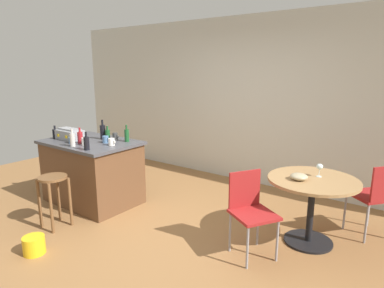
{
  "coord_description": "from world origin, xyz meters",
  "views": [
    {
      "loc": [
        2.42,
        -2.59,
        1.87
      ],
      "look_at": [
        -0.03,
        0.72,
        0.94
      ],
      "focal_mm": 31.07,
      "sensor_mm": 36.0,
      "label": 1
    }
  ],
  "objects_px": {
    "cup_2": "(112,142)",
    "cup_1": "(85,141)",
    "bottle_5": "(108,135)",
    "serving_bowl": "(299,177)",
    "bottle_4": "(86,143)",
    "kitchen_island": "(92,172)",
    "folding_chair_far": "(250,207)",
    "folding_chair_near": "(375,194)",
    "wooden_stool": "(54,190)",
    "bottle_0": "(127,135)",
    "plastic_bucket": "(34,245)",
    "cup_4": "(72,140)",
    "dining_table": "(312,194)",
    "bottle_2": "(72,140)",
    "bottle_6": "(55,133)",
    "cup_0": "(106,139)",
    "bottle_3": "(80,137)",
    "toolbox": "(70,134)",
    "bottle_1": "(103,132)",
    "wine_glass": "(320,167)",
    "cup_3": "(115,137)"
  },
  "relations": [
    {
      "from": "cup_2",
      "to": "cup_1",
      "type": "bearing_deg",
      "value": -148.49
    },
    {
      "from": "bottle_5",
      "to": "cup_1",
      "type": "xyz_separation_m",
      "value": [
        0.02,
        -0.39,
        -0.03
      ]
    },
    {
      "from": "serving_bowl",
      "to": "bottle_4",
      "type": "bearing_deg",
      "value": -159.39
    },
    {
      "from": "kitchen_island",
      "to": "folding_chair_far",
      "type": "height_order",
      "value": "kitchen_island"
    },
    {
      "from": "folding_chair_near",
      "to": "folding_chair_far",
      "type": "distance_m",
      "value": 1.48
    },
    {
      "from": "wooden_stool",
      "to": "bottle_5",
      "type": "distance_m",
      "value": 1.1
    },
    {
      "from": "bottle_0",
      "to": "plastic_bucket",
      "type": "height_order",
      "value": "bottle_0"
    },
    {
      "from": "cup_2",
      "to": "cup_4",
      "type": "height_order",
      "value": "cup_2"
    },
    {
      "from": "wooden_stool",
      "to": "dining_table",
      "type": "bearing_deg",
      "value": 28.98
    },
    {
      "from": "cup_2",
      "to": "cup_4",
      "type": "xyz_separation_m",
      "value": [
        -0.54,
        -0.23,
        -0.01
      ]
    },
    {
      "from": "bottle_2",
      "to": "cup_1",
      "type": "bearing_deg",
      "value": 67.4
    },
    {
      "from": "bottle_0",
      "to": "cup_2",
      "type": "bearing_deg",
      "value": -85.98
    },
    {
      "from": "bottle_2",
      "to": "bottle_4",
      "type": "xyz_separation_m",
      "value": [
        0.31,
        -0.01,
        -0.0
      ]
    },
    {
      "from": "bottle_6",
      "to": "cup_4",
      "type": "bearing_deg",
      "value": -6.02
    },
    {
      "from": "wooden_stool",
      "to": "cup_4",
      "type": "relative_size",
      "value": 5.68
    },
    {
      "from": "cup_0",
      "to": "wooden_stool",
      "type": "bearing_deg",
      "value": -88.91
    },
    {
      "from": "wooden_stool",
      "to": "bottle_3",
      "type": "relative_size",
      "value": 2.96
    },
    {
      "from": "folding_chair_far",
      "to": "plastic_bucket",
      "type": "relative_size",
      "value": 3.87
    },
    {
      "from": "toolbox",
      "to": "bottle_4",
      "type": "relative_size",
      "value": 1.68
    },
    {
      "from": "kitchen_island",
      "to": "bottle_1",
      "type": "height_order",
      "value": "bottle_1"
    },
    {
      "from": "kitchen_island",
      "to": "folding_chair_far",
      "type": "bearing_deg",
      "value": 1.99
    },
    {
      "from": "bottle_4",
      "to": "cup_0",
      "type": "relative_size",
      "value": 1.91
    },
    {
      "from": "bottle_0",
      "to": "bottle_5",
      "type": "distance_m",
      "value": 0.32
    },
    {
      "from": "wine_glass",
      "to": "serving_bowl",
      "type": "xyz_separation_m",
      "value": [
        -0.14,
        -0.23,
        -0.07
      ]
    },
    {
      "from": "bottle_6",
      "to": "cup_3",
      "type": "relative_size",
      "value": 1.75
    },
    {
      "from": "bottle_2",
      "to": "cup_4",
      "type": "xyz_separation_m",
      "value": [
        -0.17,
        0.1,
        -0.05
      ]
    },
    {
      "from": "dining_table",
      "to": "folding_chair_far",
      "type": "xyz_separation_m",
      "value": [
        -0.43,
        -0.58,
        -0.06
      ]
    },
    {
      "from": "cup_3",
      "to": "cup_4",
      "type": "distance_m",
      "value": 0.58
    },
    {
      "from": "dining_table",
      "to": "cup_0",
      "type": "bearing_deg",
      "value": -166.77
    },
    {
      "from": "bottle_6",
      "to": "wine_glass",
      "type": "distance_m",
      "value": 3.57
    },
    {
      "from": "kitchen_island",
      "to": "cup_0",
      "type": "bearing_deg",
      "value": 11.69
    },
    {
      "from": "cup_3",
      "to": "cup_4",
      "type": "bearing_deg",
      "value": -124.54
    },
    {
      "from": "folding_chair_far",
      "to": "cup_3",
      "type": "distance_m",
      "value": 2.24
    },
    {
      "from": "bottle_3",
      "to": "bottle_6",
      "type": "distance_m",
      "value": 0.56
    },
    {
      "from": "kitchen_island",
      "to": "toolbox",
      "type": "height_order",
      "value": "toolbox"
    },
    {
      "from": "cup_3",
      "to": "kitchen_island",
      "type": "bearing_deg",
      "value": -135.41
    },
    {
      "from": "dining_table",
      "to": "cup_4",
      "type": "relative_size",
      "value": 8.45
    },
    {
      "from": "serving_bowl",
      "to": "kitchen_island",
      "type": "bearing_deg",
      "value": -168.86
    },
    {
      "from": "folding_chair_far",
      "to": "cup_4",
      "type": "relative_size",
      "value": 7.64
    },
    {
      "from": "folding_chair_far",
      "to": "bottle_2",
      "type": "relative_size",
      "value": 3.73
    },
    {
      "from": "bottle_4",
      "to": "bottle_2",
      "type": "bearing_deg",
      "value": 178.01
    },
    {
      "from": "cup_0",
      "to": "cup_1",
      "type": "relative_size",
      "value": 0.99
    },
    {
      "from": "bottle_0",
      "to": "folding_chair_near",
      "type": "bearing_deg",
      "value": 17.3
    },
    {
      "from": "cup_1",
      "to": "cup_2",
      "type": "xyz_separation_m",
      "value": [
        0.3,
        0.19,
        -0.0
      ]
    },
    {
      "from": "bottle_5",
      "to": "cup_1",
      "type": "relative_size",
      "value": 1.63
    },
    {
      "from": "cup_0",
      "to": "cup_4",
      "type": "relative_size",
      "value": 1.07
    },
    {
      "from": "cup_0",
      "to": "cup_1",
      "type": "distance_m",
      "value": 0.27
    },
    {
      "from": "bottle_2",
      "to": "bottle_4",
      "type": "height_order",
      "value": "bottle_2"
    },
    {
      "from": "serving_bowl",
      "to": "bottle_2",
      "type": "bearing_deg",
      "value": -161.81
    },
    {
      "from": "bottle_5",
      "to": "cup_2",
      "type": "relative_size",
      "value": 1.66
    }
  ]
}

